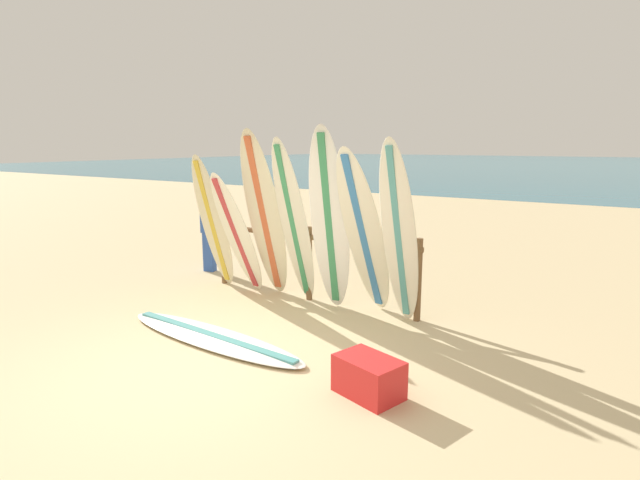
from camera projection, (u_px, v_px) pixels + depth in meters
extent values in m
plane|color=#D3BC8C|center=(199.00, 371.00, 5.16)|extent=(120.00, 120.00, 0.00)
cube|color=teal|center=(604.00, 166.00, 53.17)|extent=(120.00, 80.00, 0.01)
cylinder|color=brown|center=(223.00, 251.00, 8.33)|extent=(0.09, 0.09, 1.10)
cylinder|color=brown|center=(309.00, 264.00, 7.43)|extent=(0.09, 0.09, 1.10)
cylinder|color=brown|center=(418.00, 280.00, 6.53)|extent=(0.09, 0.09, 1.10)
cylinder|color=brown|center=(309.00, 237.00, 7.36)|extent=(3.50, 0.08, 0.08)
ellipsoid|color=beige|center=(213.00, 223.00, 7.89)|extent=(0.51, 0.74, 2.15)
cube|color=gold|center=(213.00, 223.00, 7.89)|extent=(0.11, 0.69, 1.98)
ellipsoid|color=white|center=(237.00, 234.00, 7.54)|extent=(0.61, 0.95, 1.91)
cube|color=#B73338|center=(237.00, 234.00, 7.54)|extent=(0.17, 0.85, 1.76)
ellipsoid|color=beige|center=(265.00, 216.00, 7.36)|extent=(0.62, 0.85, 2.51)
cube|color=#CC5933|center=(265.00, 216.00, 7.36)|extent=(0.15, 0.78, 2.31)
ellipsoid|color=silver|center=(294.00, 223.00, 7.07)|extent=(0.50, 0.80, 2.39)
cube|color=#388C59|center=(294.00, 223.00, 7.07)|extent=(0.12, 0.74, 2.20)
ellipsoid|color=white|center=(329.00, 221.00, 6.74)|extent=(0.63, 0.71, 2.54)
cube|color=#388C59|center=(329.00, 221.00, 6.74)|extent=(0.18, 0.61, 2.34)
ellipsoid|color=silver|center=(364.00, 234.00, 6.51)|extent=(0.63, 1.09, 2.28)
cube|color=#3372B2|center=(364.00, 234.00, 6.51)|extent=(0.17, 0.99, 2.10)
ellipsoid|color=white|center=(399.00, 235.00, 6.18)|extent=(0.49, 0.76, 2.38)
cube|color=teal|center=(399.00, 235.00, 6.18)|extent=(0.11, 0.70, 2.19)
ellipsoid|color=white|center=(212.00, 337.00, 5.98)|extent=(2.85, 0.77, 0.07)
cube|color=teal|center=(212.00, 337.00, 5.98)|extent=(2.59, 0.28, 0.08)
cube|color=#3359B2|center=(209.00, 252.00, 9.16)|extent=(0.22, 0.17, 0.71)
cube|color=#3359B2|center=(208.00, 216.00, 9.04)|extent=(0.27, 0.20, 0.60)
sphere|color=tan|center=(207.00, 194.00, 8.96)|extent=(0.21, 0.21, 0.21)
cube|color=red|center=(369.00, 377.00, 4.64)|extent=(0.69, 0.56, 0.36)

